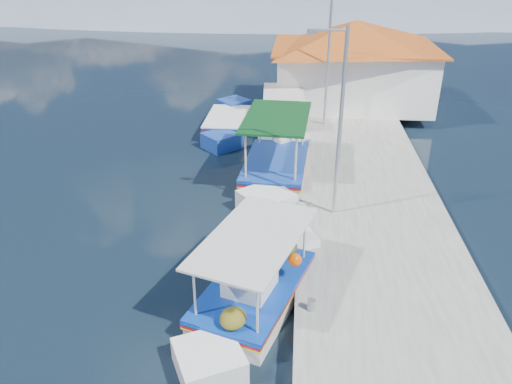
{
  "coord_description": "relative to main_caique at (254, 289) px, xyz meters",
  "views": [
    {
      "loc": [
        3.29,
        -12.73,
        8.58
      ],
      "look_at": [
        2.04,
        1.7,
        1.3
      ],
      "focal_mm": 35.07,
      "sensor_mm": 36.0,
      "label": 1
    }
  ],
  "objects": [
    {
      "name": "quay",
      "position": [
        3.58,
        8.23,
        -0.2
      ],
      "size": [
        5.0,
        44.0,
        0.5
      ],
      "primitive_type": "cube",
      "color": "#AFADA4",
      "rests_on": "ground"
    },
    {
      "name": "main_caique",
      "position": [
        0.0,
        0.0,
        0.0
      ],
      "size": [
        3.49,
        6.73,
        2.33
      ],
      "rotation": [
        0.0,
        0.0,
        0.32
      ],
      "color": "white",
      "rests_on": "ground"
    },
    {
      "name": "caique_blue_hull",
      "position": [
        -2.51,
        13.33,
        -0.13
      ],
      "size": [
        2.02,
        6.73,
        1.2
      ],
      "rotation": [
        0.0,
        0.0,
        0.01
      ],
      "color": "#193E99",
      "rests_on": "ground"
    },
    {
      "name": "lamp_post_far",
      "position": [
        2.19,
        13.23,
        3.4
      ],
      "size": [
        1.21,
        0.14,
        6.0
      ],
      "color": "#A5A8AD",
      "rests_on": "quay"
    },
    {
      "name": "caique_far",
      "position": [
        0.25,
        13.35,
        -0.03
      ],
      "size": [
        2.14,
        6.48,
        2.27
      ],
      "rotation": [
        0.0,
        0.0,
        -0.06
      ],
      "color": "white",
      "rests_on": "ground"
    },
    {
      "name": "bollards",
      "position": [
        1.48,
        7.48,
        0.2
      ],
      "size": [
        0.2,
        17.2,
        0.3
      ],
      "color": "#A5A8AD",
      "rests_on": "quay"
    },
    {
      "name": "ground",
      "position": [
        -2.32,
        2.23,
        -0.45
      ],
      "size": [
        160.0,
        160.0,
        0.0
      ],
      "primitive_type": "plane",
      "color": "black",
      "rests_on": "ground"
    },
    {
      "name": "lamp_post_near",
      "position": [
        2.19,
        4.23,
        3.4
      ],
      "size": [
        1.21,
        0.14,
        6.0
      ],
      "color": "#A5A8AD",
      "rests_on": "quay"
    },
    {
      "name": "harbor_building",
      "position": [
        3.88,
        17.23,
        2.33
      ],
      "size": [
        10.49,
        10.49,
        4.4
      ],
      "color": "white",
      "rests_on": "quay"
    },
    {
      "name": "caique_green_canopy",
      "position": [
        0.18,
        7.83,
        -0.01
      ],
      "size": [
        2.67,
        7.83,
        2.93
      ],
      "rotation": [
        0.0,
        0.0,
        0.07
      ],
      "color": "white",
      "rests_on": "ground"
    }
  ]
}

